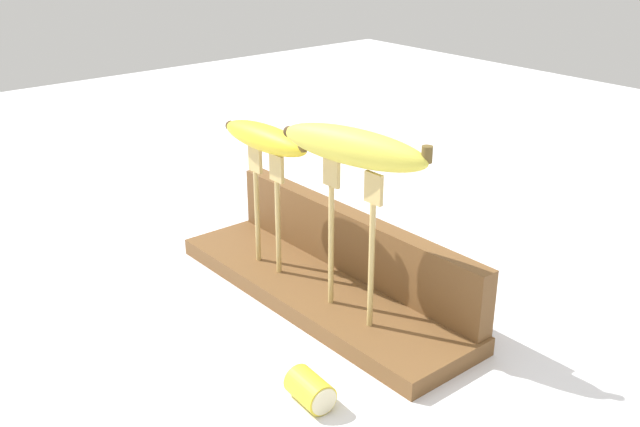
{
  "coord_description": "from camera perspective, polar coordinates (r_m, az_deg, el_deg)",
  "views": [
    {
      "loc": [
        0.67,
        -0.55,
        0.49
      ],
      "look_at": [
        0.0,
        0.0,
        0.12
      ],
      "focal_mm": 41.09,
      "sensor_mm": 36.0,
      "label": 1
    }
  ],
  "objects": [
    {
      "name": "banana_raised_right",
      "position": [
        0.82,
        2.55,
        5.23
      ],
      "size": [
        0.2,
        0.08,
        0.04
      ],
      "color": "#DBD147",
      "rests_on": "fork_stand_right"
    },
    {
      "name": "fork_stand_left",
      "position": [
        0.99,
        -4.17,
        1.21
      ],
      "size": [
        0.07,
        0.01,
        0.17
      ],
      "color": "tan",
      "rests_on": "wooden_board"
    },
    {
      "name": "banana_raised_left",
      "position": [
        0.96,
        -4.31,
        5.9
      ],
      "size": [
        0.17,
        0.05,
        0.04
      ],
      "color": "yellow",
      "rests_on": "fork_stand_left"
    },
    {
      "name": "board_backstop",
      "position": [
        1.0,
        2.5,
        -2.23
      ],
      "size": [
        0.46,
        0.03,
        0.09
      ],
      "primitive_type": "cube",
      "color": "brown",
      "rests_on": "wooden_board"
    },
    {
      "name": "banana_chunk_near",
      "position": [
        0.79,
        -0.74,
        -13.58
      ],
      "size": [
        0.05,
        0.04,
        0.03
      ],
      "color": "yellow",
      "rests_on": "ground"
    },
    {
      "name": "ground_plane",
      "position": [
        0.99,
        0.0,
        -6.59
      ],
      "size": [
        3.0,
        3.0,
        0.0
      ],
      "primitive_type": "plane",
      "color": "silver"
    },
    {
      "name": "fork_stand_right",
      "position": [
        0.86,
        2.44,
        -1.12
      ],
      "size": [
        0.1,
        0.01,
        0.19
      ],
      "color": "tan",
      "rests_on": "wooden_board"
    },
    {
      "name": "wooden_board",
      "position": [
        0.99,
        0.0,
        -6.0
      ],
      "size": [
        0.47,
        0.14,
        0.02
      ],
      "primitive_type": "cube",
      "color": "brown",
      "rests_on": "ground"
    }
  ]
}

